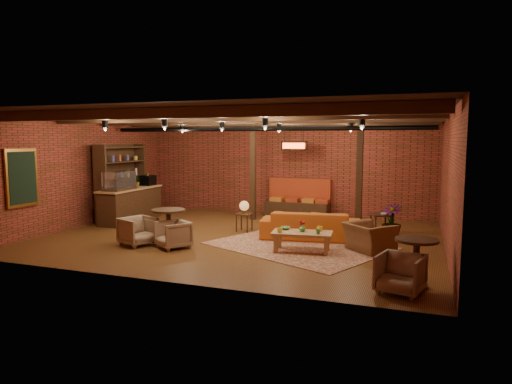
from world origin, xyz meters
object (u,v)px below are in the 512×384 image
(armchair_b, at_px, (173,233))
(plant_tall, at_px, (393,187))
(coffee_table, at_px, (301,234))
(side_table_book, at_px, (381,215))
(round_table_right, at_px, (416,255))
(round_table_left, at_px, (169,220))
(armchair_right, at_px, (369,233))
(armchair_a, at_px, (138,230))
(sofa, at_px, (311,225))
(armchair_far, at_px, (400,272))
(side_table_lamp, at_px, (244,208))

(armchair_b, height_order, plant_tall, plant_tall)
(coffee_table, xyz_separation_m, plant_tall, (1.83, 2.23, 0.91))
(side_table_book, xyz_separation_m, plant_tall, (0.30, -0.31, 0.80))
(side_table_book, height_order, round_table_right, round_table_right)
(round_table_right, bearing_deg, coffee_table, 144.88)
(round_table_left, xyz_separation_m, round_table_right, (5.75, -1.44, -0.01))
(armchair_right, bearing_deg, armchair_a, 56.19)
(coffee_table, bearing_deg, sofa, 94.71)
(armchair_a, xyz_separation_m, plant_tall, (5.72, 2.92, 0.95))
(round_table_right, xyz_separation_m, armchair_far, (-0.24, -0.43, -0.21))
(coffee_table, xyz_separation_m, armchair_b, (-2.94, -0.67, -0.06))
(coffee_table, xyz_separation_m, armchair_far, (2.24, -2.17, -0.05))
(round_table_left, bearing_deg, side_table_lamp, 60.05)
(armchair_right, distance_m, armchair_far, 2.86)
(side_table_lamp, relative_size, side_table_book, 1.26)
(coffee_table, bearing_deg, side_table_lamp, 140.03)
(side_table_book, distance_m, round_table_right, 4.39)
(armchair_a, bearing_deg, plant_tall, -40.83)
(side_table_lamp, bearing_deg, armchair_right, -18.42)
(armchair_b, bearing_deg, sofa, 70.98)
(coffee_table, relative_size, round_table_right, 1.66)
(round_table_right, relative_size, plant_tall, 0.32)
(round_table_right, bearing_deg, plant_tall, 99.29)
(round_table_left, height_order, armchair_b, round_table_left)
(sofa, bearing_deg, round_table_right, 121.24)
(side_table_lamp, distance_m, side_table_book, 3.71)
(side_table_lamp, height_order, round_table_left, same)
(round_table_left, xyz_separation_m, side_table_book, (4.80, 2.85, -0.05))
(armchair_a, distance_m, armchair_far, 6.31)
(plant_tall, bearing_deg, round_table_right, -80.71)
(armchair_b, bearing_deg, side_table_book, 70.59)
(side_table_lamp, bearing_deg, sofa, -10.25)
(round_table_left, bearing_deg, round_table_right, -14.02)
(coffee_table, distance_m, armchair_a, 3.96)
(armchair_right, distance_m, round_table_right, 2.54)
(armchair_a, height_order, round_table_right, round_table_right)
(round_table_left, xyz_separation_m, armchair_a, (-0.62, -0.38, -0.20))
(armchair_right, bearing_deg, side_table_lamp, 24.46)
(sofa, bearing_deg, side_table_lamp, -18.62)
(armchair_a, bearing_deg, armchair_right, -54.58)
(armchair_right, bearing_deg, armchair_b, 58.65)
(armchair_a, height_order, side_table_book, armchair_a)
(round_table_left, height_order, armchair_a, round_table_left)
(sofa, bearing_deg, round_table_left, 19.94)
(armchair_a, xyz_separation_m, armchair_right, (5.34, 1.26, 0.06))
(side_table_lamp, relative_size, plant_tall, 0.32)
(plant_tall, bearing_deg, armchair_far, -84.64)
(side_table_lamp, xyz_separation_m, round_table_left, (-1.18, -2.06, -0.07))
(armchair_far, bearing_deg, round_table_right, 75.77)
(side_table_book, relative_size, armchair_far, 0.93)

